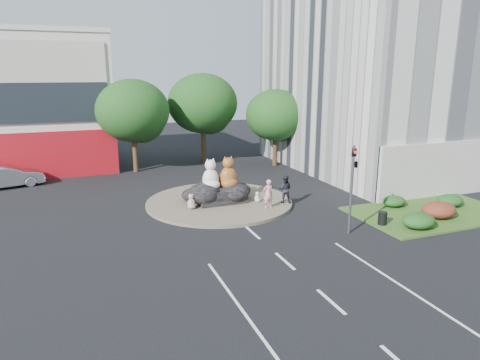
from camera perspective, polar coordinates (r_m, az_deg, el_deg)
The scene contains 21 objects.
ground at distance 20.94m, azimuth 6.01°, elevation -10.72°, with size 120.00×120.00×0.00m, color black.
roundabout_island at distance 29.56m, azimuth -2.78°, elevation -2.95°, with size 10.00×10.00×0.20m, color brown.
rock_plinth at distance 29.40m, azimuth -2.80°, elevation -1.92°, with size 3.20×2.60×0.90m, color black, non-canonical shape.
grass_verge at distance 30.04m, azimuth 24.19°, elevation -4.01°, with size 10.00×6.00×0.12m, color #2A4B19.
tree_left at distance 39.38m, azimuth -14.02°, elevation 8.58°, with size 6.46×6.46×8.27m.
tree_mid at distance 42.73m, azimuth -4.93°, elevation 9.76°, with size 6.84×6.84×8.76m.
tree_right at distance 41.22m, azimuth 4.81°, elevation 8.31°, with size 5.70×5.70×7.30m.
hedge_near_green at distance 26.51m, azimuth 22.72°, elevation -5.03°, with size 2.00×1.60×0.90m, color #123914.
hedge_red at distance 28.88m, azimuth 24.98°, elevation -3.64°, with size 2.20×1.76×0.99m, color #551C16.
hedge_mid_green at distance 31.65m, azimuth 26.21°, elevation -2.46°, with size 1.80×1.44×0.81m, color #123914.
hedge_back_green at distance 30.17m, azimuth 19.85°, elevation -2.69°, with size 1.60×1.28×0.72m, color #123914.
traffic_light at distance 23.98m, azimuth 14.98°, elevation 1.24°, with size 0.44×1.24×5.00m.
street_lamp at distance 33.21m, azimuth 19.91°, elevation 5.99°, with size 2.34×0.22×8.06m.
cat_white at distance 28.69m, azimuth -3.95°, elevation 0.81°, with size 1.30×1.12×2.16m, color silver, non-canonical shape.
cat_tabby at distance 29.00m, azimuth -1.58°, elevation 1.07°, with size 1.34×1.16×2.24m, color #C37F28, non-canonical shape.
kitten_calico at distance 27.84m, azimuth -6.51°, elevation -2.79°, with size 0.62×0.53×1.03m, color silver, non-canonical shape.
kitten_white at distance 29.16m, azimuth 2.31°, elevation -2.21°, with size 0.44×0.39×0.74m, color beige, non-canonical shape.
pedestrian_pink at distance 27.73m, azimuth 3.77°, elevation -1.85°, with size 0.69×0.46×1.90m, color pink.
pedestrian_dark at distance 28.95m, azimuth 6.01°, elevation -1.22°, with size 0.92×0.72×1.89m, color black.
parked_car at distance 38.08m, azimuth -28.60°, elevation 0.39°, with size 1.83×5.23×1.72m, color #ACAFB4.
litter_bin at distance 26.44m, azimuth 18.47°, elevation -4.85°, with size 0.51×0.51×0.76m, color black.
Camera 1 is at (-8.79, -16.86, 8.77)m, focal length 32.00 mm.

